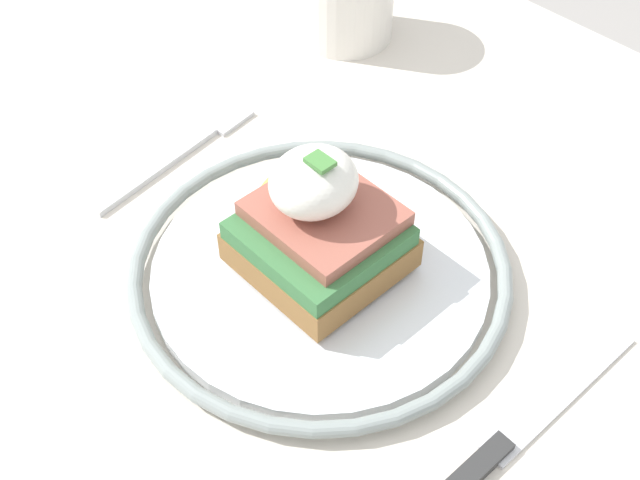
{
  "coord_description": "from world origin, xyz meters",
  "views": [
    {
      "loc": [
        0.26,
        -0.18,
        1.15
      ],
      "look_at": [
        0.01,
        0.05,
        0.79
      ],
      "focal_mm": 45.0,
      "sensor_mm": 36.0,
      "label": 1
    }
  ],
  "objects_px": {
    "fork": "(184,151)",
    "knife": "(497,450)",
    "plate": "(320,269)",
    "sandwich": "(319,225)"
  },
  "relations": [
    {
      "from": "plate",
      "to": "sandwich",
      "type": "height_order",
      "value": "sandwich"
    },
    {
      "from": "sandwich",
      "to": "knife",
      "type": "distance_m",
      "value": 0.17
    },
    {
      "from": "plate",
      "to": "fork",
      "type": "xyz_separation_m",
      "value": [
        -0.16,
        0.01,
        -0.01
      ]
    },
    {
      "from": "plate",
      "to": "sandwich",
      "type": "relative_size",
      "value": 1.94
    },
    {
      "from": "plate",
      "to": "sandwich",
      "type": "xyz_separation_m",
      "value": [
        -0.0,
        0.0,
        0.04
      ]
    },
    {
      "from": "sandwich",
      "to": "knife",
      "type": "height_order",
      "value": "sandwich"
    },
    {
      "from": "plate",
      "to": "sandwich",
      "type": "bearing_deg",
      "value": 153.53
    },
    {
      "from": "fork",
      "to": "knife",
      "type": "height_order",
      "value": "knife"
    },
    {
      "from": "sandwich",
      "to": "fork",
      "type": "distance_m",
      "value": 0.17
    },
    {
      "from": "fork",
      "to": "knife",
      "type": "bearing_deg",
      "value": -4.45
    }
  ]
}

